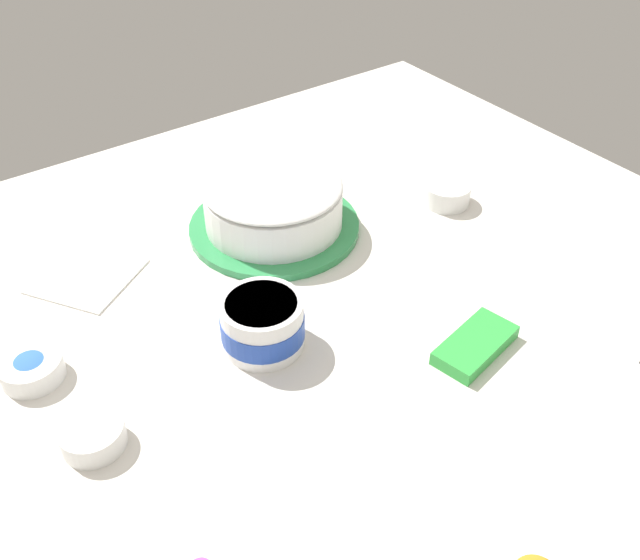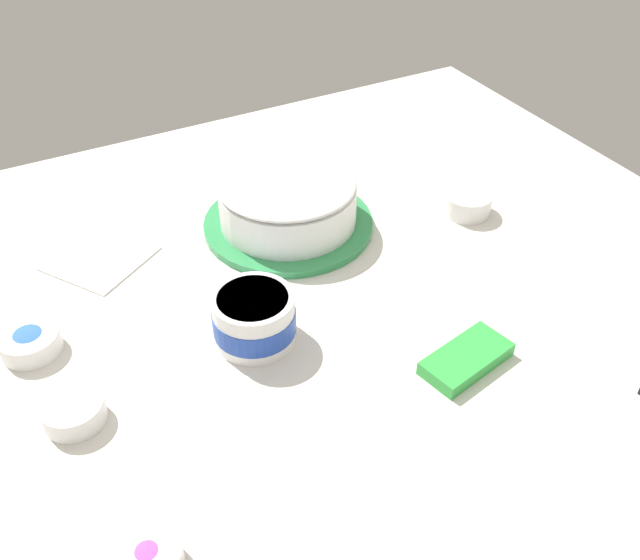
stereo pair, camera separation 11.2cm
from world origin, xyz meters
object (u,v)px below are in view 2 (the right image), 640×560
object	(u,v)px
frosted_cake	(288,203)
paper_napkin	(100,257)
sprinkle_bowl_pink	(468,202)
sprinkle_bowl_rainbow	(148,558)
candy_box_lower	(466,359)
sprinkle_bowl_blue	(30,341)
frosting_tub	(254,318)
sprinkle_bowl_green	(73,411)

from	to	relation	value
frosted_cake	paper_napkin	world-z (taller)	frosted_cake
sprinkle_bowl_pink	paper_napkin	world-z (taller)	sprinkle_bowl_pink
sprinkle_bowl_rainbow	candy_box_lower	size ratio (longest dim) A/B	0.56
frosted_cake	sprinkle_bowl_blue	distance (m)	0.49
frosted_cake	paper_napkin	xyz separation A→B (m)	(0.33, -0.07, -0.05)
candy_box_lower	paper_napkin	bearing A→B (deg)	-63.22
sprinkle_bowl_pink	sprinkle_bowl_blue	bearing A→B (deg)	-0.59
frosting_tub	paper_napkin	world-z (taller)	frosting_tub
frosted_cake	candy_box_lower	world-z (taller)	frosted_cake
sprinkle_bowl_green	candy_box_lower	size ratio (longest dim) A/B	0.61
sprinkle_bowl_pink	frosting_tub	bearing A→B (deg)	14.29
candy_box_lower	frosting_tub	bearing A→B (deg)	-50.21
candy_box_lower	paper_napkin	xyz separation A→B (m)	(0.40, -0.50, -0.01)
sprinkle_bowl_green	sprinkle_bowl_blue	size ratio (longest dim) A/B	0.94
sprinkle_bowl_green	paper_napkin	size ratio (longest dim) A/B	0.56
frosting_tub	candy_box_lower	world-z (taller)	frosting_tub
sprinkle_bowl_green	sprinkle_bowl_pink	size ratio (longest dim) A/B	0.95
candy_box_lower	sprinkle_bowl_pink	bearing A→B (deg)	-139.36
sprinkle_bowl_pink	frosted_cake	bearing A→B (deg)	-20.08
candy_box_lower	sprinkle_bowl_rainbow	bearing A→B (deg)	-2.26
frosted_cake	frosting_tub	xyz separation A→B (m)	(0.17, 0.24, -0.01)
frosted_cake	sprinkle_bowl_rainbow	xyz separation A→B (m)	(0.43, 0.52, -0.03)
frosting_tub	sprinkle_bowl_blue	world-z (taller)	frosting_tub
sprinkle_bowl_pink	paper_napkin	bearing A→B (deg)	-15.77
paper_napkin	sprinkle_bowl_green	bearing A→B (deg)	70.34
sprinkle_bowl_pink	paper_napkin	distance (m)	0.67
sprinkle_bowl_pink	candy_box_lower	distance (m)	0.40
sprinkle_bowl_green	frosted_cake	bearing A→B (deg)	-149.00
frosting_tub	sprinkle_bowl_blue	distance (m)	0.33
frosting_tub	sprinkle_bowl_blue	bearing A→B (deg)	-23.77
sprinkle_bowl_rainbow	paper_napkin	size ratio (longest dim) A/B	0.51
paper_napkin	sprinkle_bowl_blue	bearing A→B (deg)	50.05
frosting_tub	sprinkle_bowl_rainbow	size ratio (longest dim) A/B	1.62
paper_napkin	frosted_cake	bearing A→B (deg)	168.53
sprinkle_bowl_green	paper_napkin	bearing A→B (deg)	-109.66
frosting_tub	sprinkle_bowl_pink	xyz separation A→B (m)	(-0.49, -0.12, -0.02)
frosting_tub	sprinkle_bowl_green	xyz separation A→B (m)	(0.28, 0.03, -0.02)
frosting_tub	sprinkle_bowl_pink	size ratio (longest dim) A/B	1.40
sprinkle_bowl_green	paper_napkin	world-z (taller)	sprinkle_bowl_green
frosted_cake	sprinkle_bowl_rainbow	world-z (taller)	frosted_cake
sprinkle_bowl_green	sprinkle_bowl_rainbow	size ratio (longest dim) A/B	1.09
frosting_tub	sprinkle_bowl_green	bearing A→B (deg)	6.24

